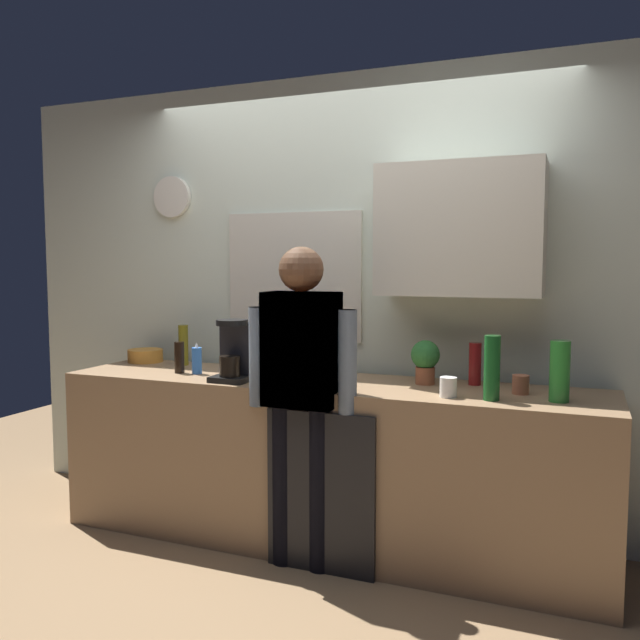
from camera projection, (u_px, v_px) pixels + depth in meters
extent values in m
plane|color=#8C6D4C|center=(302.00, 565.00, 3.29)|extent=(8.00, 8.00, 0.00)
cube|color=#937251|center=(324.00, 462.00, 3.53)|extent=(2.94, 0.64, 0.89)
cube|color=black|center=(320.00, 493.00, 3.18)|extent=(0.56, 0.02, 0.80)
cube|color=silver|center=(351.00, 300.00, 3.85)|extent=(4.54, 0.10, 2.60)
cube|color=beige|center=(293.00, 276.00, 3.91)|extent=(0.86, 0.02, 0.76)
cube|color=#8CA5C6|center=(294.00, 276.00, 3.91)|extent=(0.80, 0.02, 0.70)
cube|color=silver|center=(460.00, 230.00, 3.37)|extent=(0.84, 0.32, 0.68)
cylinder|color=silver|center=(172.00, 197.00, 4.17)|extent=(0.26, 0.03, 0.26)
cube|color=black|center=(233.00, 378.00, 3.49)|extent=(0.20, 0.20, 0.03)
cube|color=black|center=(238.00, 348.00, 3.53)|extent=(0.18, 0.08, 0.28)
cylinder|color=black|center=(230.00, 366.00, 3.46)|extent=(0.11, 0.11, 0.11)
cylinder|color=black|center=(232.00, 322.00, 3.46)|extent=(0.17, 0.17, 0.03)
cylinder|color=black|center=(179.00, 357.00, 3.74)|extent=(0.06, 0.06, 0.18)
cylinder|color=olive|center=(183.00, 345.00, 4.02)|extent=(0.06, 0.06, 0.25)
cylinder|color=#2D8C33|center=(560.00, 371.00, 2.96)|extent=(0.09, 0.09, 0.28)
cylinder|color=#195923|center=(492.00, 368.00, 2.99)|extent=(0.07, 0.07, 0.30)
cylinder|color=maroon|center=(475.00, 364.00, 3.37)|extent=(0.06, 0.06, 0.22)
cylinder|color=brown|center=(331.00, 365.00, 3.29)|extent=(0.06, 0.06, 0.23)
cylinder|color=#B26647|center=(521.00, 385.00, 3.14)|extent=(0.08, 0.08, 0.09)
cylinder|color=white|center=(448.00, 387.00, 3.07)|extent=(0.08, 0.08, 0.09)
cylinder|color=#3351B2|center=(312.00, 377.00, 3.33)|extent=(0.08, 0.08, 0.10)
cylinder|color=orange|center=(145.00, 356.00, 4.16)|extent=(0.22, 0.22, 0.08)
cylinder|color=#9E5638|center=(425.00, 375.00, 3.40)|extent=(0.10, 0.10, 0.09)
sphere|color=#2D7233|center=(425.00, 355.00, 3.39)|extent=(0.15, 0.15, 0.15)
cylinder|color=blue|center=(197.00, 361.00, 3.71)|extent=(0.06, 0.06, 0.15)
cone|color=white|center=(197.00, 345.00, 3.70)|extent=(0.02, 0.02, 0.03)
cylinder|color=#3F4766|center=(284.00, 484.00, 3.29)|extent=(0.12, 0.12, 0.82)
cylinder|color=#3F4766|center=(320.00, 489.00, 3.22)|extent=(0.12, 0.12, 0.82)
cube|color=white|center=(301.00, 349.00, 3.19)|extent=(0.36, 0.20, 0.56)
sphere|color=#A57A59|center=(301.00, 269.00, 3.16)|extent=(0.22, 0.22, 0.22)
cylinder|color=white|center=(258.00, 357.00, 3.29)|extent=(0.09, 0.09, 0.50)
cylinder|color=white|center=(348.00, 362.00, 3.11)|extent=(0.09, 0.09, 0.50)
cylinder|color=black|center=(284.00, 484.00, 3.29)|extent=(0.12, 0.12, 0.82)
cylinder|color=black|center=(320.00, 489.00, 3.22)|extent=(0.12, 0.12, 0.82)
cube|color=silver|center=(301.00, 349.00, 3.19)|extent=(0.36, 0.20, 0.56)
sphere|color=#A57A59|center=(301.00, 269.00, 3.16)|extent=(0.22, 0.22, 0.22)
cylinder|color=silver|center=(258.00, 357.00, 3.29)|extent=(0.09, 0.09, 0.50)
cylinder|color=silver|center=(348.00, 362.00, 3.11)|extent=(0.09, 0.09, 0.50)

